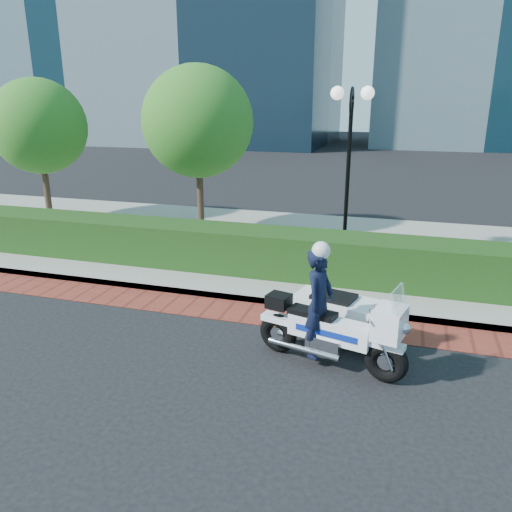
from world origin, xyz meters
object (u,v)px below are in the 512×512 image
(lamppost, at_px, (349,147))
(police_motorcycle, at_px, (333,316))
(tree_a, at_px, (39,127))
(tree_b, at_px, (198,122))

(lamppost, height_order, police_motorcycle, lamppost)
(police_motorcycle, bearing_deg, tree_a, 163.57)
(tree_a, bearing_deg, police_motorcycle, -30.70)
(lamppost, xyz_separation_m, tree_b, (-4.50, 1.30, 0.48))
(tree_a, bearing_deg, tree_b, 0.00)
(police_motorcycle, bearing_deg, tree_b, 142.83)
(lamppost, distance_m, tree_a, 10.09)
(tree_b, relative_size, police_motorcycle, 1.98)
(police_motorcycle, bearing_deg, lamppost, 109.45)
(tree_a, xyz_separation_m, police_motorcycle, (10.44, -6.20, -2.53))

